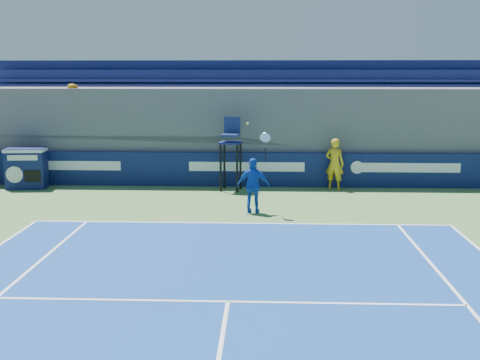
{
  "coord_description": "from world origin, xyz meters",
  "views": [
    {
      "loc": [
        0.62,
        -3.51,
        3.98
      ],
      "look_at": [
        0.0,
        11.5,
        1.25
      ],
      "focal_mm": 45.0,
      "sensor_mm": 36.0,
      "label": 1
    }
  ],
  "objects_px": {
    "match_clock": "(26,167)",
    "umpire_chair": "(231,146)",
    "tennis_player": "(253,185)",
    "ball_person": "(335,164)"
  },
  "relations": [
    {
      "from": "umpire_chair",
      "to": "tennis_player",
      "type": "height_order",
      "value": "tennis_player"
    },
    {
      "from": "umpire_chair",
      "to": "tennis_player",
      "type": "bearing_deg",
      "value": -75.85
    },
    {
      "from": "ball_person",
      "to": "umpire_chair",
      "type": "height_order",
      "value": "umpire_chair"
    },
    {
      "from": "ball_person",
      "to": "tennis_player",
      "type": "relative_size",
      "value": 0.68
    },
    {
      "from": "ball_person",
      "to": "match_clock",
      "type": "height_order",
      "value": "ball_person"
    },
    {
      "from": "ball_person",
      "to": "umpire_chair",
      "type": "distance_m",
      "value": 3.58
    },
    {
      "from": "tennis_player",
      "to": "umpire_chair",
      "type": "bearing_deg",
      "value": 104.15
    },
    {
      "from": "match_clock",
      "to": "umpire_chair",
      "type": "xyz_separation_m",
      "value": [
        7.0,
        -0.03,
        0.79
      ]
    },
    {
      "from": "tennis_player",
      "to": "ball_person",
      "type": "bearing_deg",
      "value": 53.18
    },
    {
      "from": "match_clock",
      "to": "tennis_player",
      "type": "relative_size",
      "value": 0.54
    }
  ]
}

